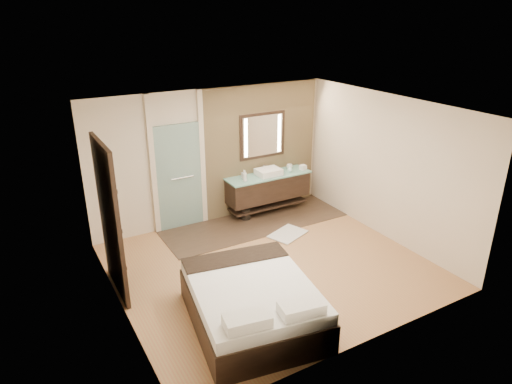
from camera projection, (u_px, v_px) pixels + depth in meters
floor at (271, 266)px, 7.80m from camera, size 5.00×5.00×0.00m
tile_strip at (255, 223)px, 9.36m from camera, size 3.80×1.30×0.01m
stone_wall at (261, 149)px, 9.58m from camera, size 2.60×0.08×2.70m
vanity at (268, 187)px, 9.63m from camera, size 1.85×0.55×0.88m
mirror_unit at (263, 135)px, 9.42m from camera, size 1.06×0.04×0.96m
frosted_door at (179, 173)px, 8.80m from camera, size 1.10×0.12×2.70m
shoji_partition at (110, 219)px, 6.71m from camera, size 0.06×1.20×2.40m
bed at (252, 303)px, 6.29m from camera, size 1.92×2.25×0.77m
bath_mat at (288, 234)px, 8.86m from camera, size 0.85×0.73×0.02m
waste_bin at (246, 214)px, 9.48m from camera, size 0.21×0.21×0.26m
tissue_box at (303, 167)px, 9.81m from camera, size 0.13×0.13×0.10m
soap_bottle_a at (245, 176)px, 9.12m from camera, size 0.11×0.11×0.22m
soap_bottle_b at (244, 174)px, 9.30m from camera, size 0.09×0.09×0.18m
soap_bottle_c at (290, 169)px, 9.67m from camera, size 0.14×0.14×0.14m
cup at (290, 166)px, 9.86m from camera, size 0.15×0.15×0.10m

